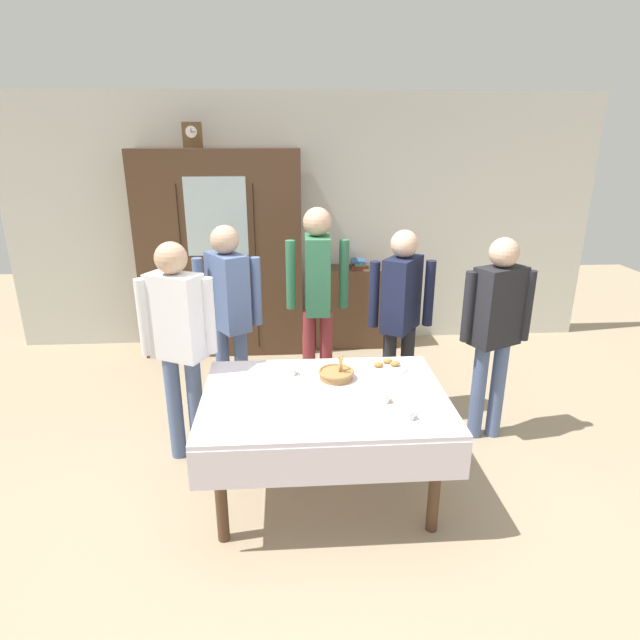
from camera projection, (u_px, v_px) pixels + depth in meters
ground_plane at (322, 472)px, 3.68m from camera, size 12.00×12.00×0.00m
back_wall at (305, 223)px, 5.73m from camera, size 6.40×0.10×2.70m
dining_table at (325, 410)px, 3.25m from camera, size 1.52×1.10×0.73m
wall_cabinet at (222, 255)px, 5.49m from camera, size 1.68×0.46×2.15m
mantel_clock at (192, 135)px, 5.08m from camera, size 0.18×0.11×0.24m
bookshelf_low at (357, 307)px, 5.83m from camera, size 0.94×0.35×0.90m
book_stack at (358, 264)px, 5.67m from camera, size 0.17×0.22×0.09m
tea_cup_far_right at (290, 372)px, 3.50m from camera, size 0.13×0.13×0.06m
tea_cup_far_left at (408, 416)px, 2.95m from camera, size 0.13×0.13×0.06m
tea_cup_front_edge at (383, 399)px, 3.13m from camera, size 0.13×0.13×0.06m
bread_basket at (336, 374)px, 3.45m from camera, size 0.24×0.24×0.16m
pastry_plate at (387, 366)px, 3.62m from camera, size 0.28×0.28×0.05m
spoon_far_left at (269, 411)px, 3.04m from camera, size 0.12×0.02×0.01m
spoon_near_left at (406, 385)px, 3.36m from camera, size 0.12×0.02×0.01m
person_beside_shelf at (401, 308)px, 4.13m from camera, size 0.52×0.41×1.58m
person_by_cabinet at (229, 306)px, 4.08m from camera, size 0.52×0.41×1.63m
person_behind_table_left at (317, 288)px, 4.33m from camera, size 0.52×0.37×1.72m
person_near_right_end at (496, 322)px, 3.83m from camera, size 0.52×0.33×1.58m
person_behind_table_right at (178, 333)px, 3.57m from camera, size 0.52×0.34×1.61m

